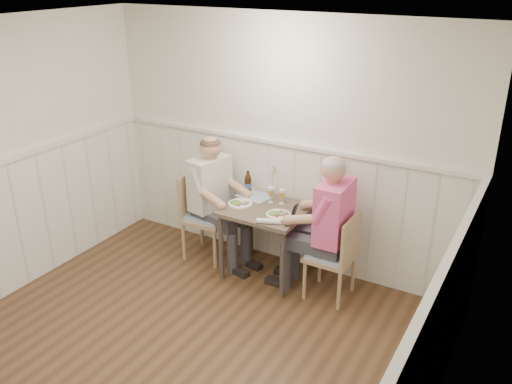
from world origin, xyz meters
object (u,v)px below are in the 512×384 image
Objects in this scene: diner_cream at (213,208)px; beer_bottle at (248,184)px; dining_table at (266,218)px; grass_vase at (272,183)px; man_in_pink at (328,238)px; chair_right at (336,254)px; chair_left at (202,212)px.

beer_bottle is at bearing 29.15° from diner_cream.
grass_vase is (-0.08, 0.27, 0.28)m from dining_table.
man_in_pink reaches higher than dining_table.
chair_right is 0.17m from man_in_pink.
man_in_pink is at bearing -1.99° from dining_table.
grass_vase is (-0.77, 0.29, 0.31)m from man_in_pink.
man_in_pink is 3.91× the size of grass_vase.
dining_table is 2.15× the size of grass_vase.
dining_table is 3.04× the size of beer_bottle.
man_in_pink is 5.53× the size of beer_bottle.
diner_cream reaches higher than dining_table.
chair_right is 2.37× the size of grass_vase.
beer_bottle is at bearing -168.80° from grass_vase.
chair_left reaches higher than chair_right.
grass_vase reaches higher than beer_bottle.
beer_bottle is (-1.12, 0.27, 0.39)m from chair_right.
beer_bottle is at bearing 166.66° from man_in_pink.
diner_cream is 5.37× the size of beer_bottle.
grass_vase is at bearing 21.79° from diner_cream.
man_in_pink is 1.03× the size of diner_cream.
dining_table is at bearing -3.16° from diner_cream.
beer_bottle is at bearing 166.56° from chair_right.
chair_right is at bearing -20.21° from grass_vase.
grass_vase is at bearing 159.08° from man_in_pink.
chair_left is at bearing -166.93° from diner_cream.
grass_vase is (0.71, 0.26, 0.40)m from chair_left.
man_in_pink is at bearing 165.57° from chair_right.
dining_table is 0.39m from grass_vase.
chair_right is at bearing -14.43° from man_in_pink.
beer_bottle reaches higher than dining_table.
diner_cream reaches higher than chair_right.
chair_left is at bearing -154.92° from beer_bottle.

